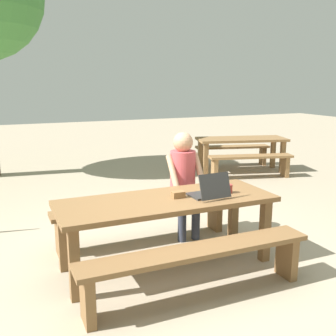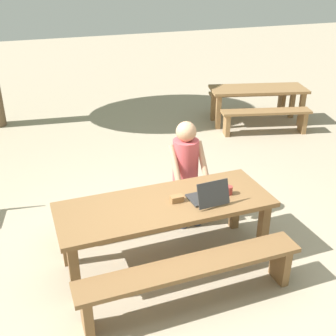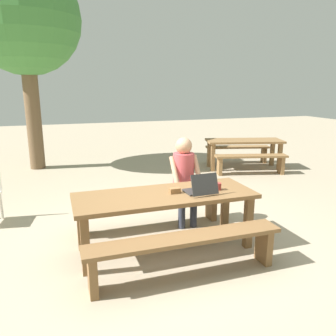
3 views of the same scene
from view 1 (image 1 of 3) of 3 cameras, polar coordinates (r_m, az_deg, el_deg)
name	(u,v)px [view 1 (image 1 of 3)]	position (r m, az deg, el deg)	size (l,w,h in m)	color
ground_plane	(167,265)	(4.22, -0.18, -13.73)	(30.00, 30.00, 0.00)	tan
picnic_table_front	(167,208)	(3.98, -0.18, -5.72)	(2.17, 0.80, 0.71)	brown
bench_near	(198,260)	(3.51, 4.36, -12.99)	(2.12, 0.30, 0.46)	brown
bench_far	(144,212)	(4.67, -3.52, -6.36)	(2.12, 0.30, 0.46)	brown
laptop	(210,191)	(4.00, 5.98, -3.34)	(0.35, 0.35, 0.26)	#2D2D2D
small_pouch	(178,195)	(3.98, 1.48, -3.84)	(0.13, 0.08, 0.06)	olive
coffee_mug	(229,189)	(4.19, 8.68, -2.95)	(0.08, 0.08, 0.09)	#99332D
person_seated	(184,176)	(4.72, 2.32, -1.11)	(0.41, 0.41, 1.27)	#333847
picnic_table_mid	(241,144)	(8.36, 10.47, 3.47)	(1.93, 1.13, 0.70)	olive
bench_mid_south	(251,161)	(7.87, 11.77, 0.97)	(1.66, 0.71, 0.45)	olive
bench_mid_north	(232,151)	(8.94, 9.21, 2.43)	(1.66, 0.71, 0.45)	olive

